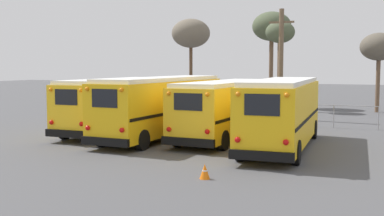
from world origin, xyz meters
TOP-DOWN VIEW (x-y plane):
  - ground_plane at (0.00, 0.00)m, footprint 160.00×160.00m
  - school_bus_0 at (-5.03, 0.65)m, footprint 2.62×9.55m
  - school_bus_1 at (-1.68, 0.02)m, footprint 2.89×10.96m
  - school_bus_2 at (1.68, 0.77)m, footprint 2.91×9.76m
  - school_bus_3 at (5.03, -1.15)m, footprint 2.95×10.01m
  - utility_pole at (2.31, 11.21)m, footprint 1.80×0.35m
  - bare_tree_0 at (-0.65, 20.90)m, footprint 3.57×3.57m
  - bare_tree_1 at (-8.66, 20.81)m, footprint 3.77×3.77m
  - bare_tree_2 at (0.85, 17.63)m, footprint 2.48×2.48m
  - bare_tree_3 at (8.68, 19.16)m, footprint 3.03×3.03m
  - fence_line at (-0.00, 7.48)m, footprint 18.13×0.06m
  - traffic_cone at (3.88, -8.18)m, footprint 0.36×0.36m

SIDE VIEW (x-z plane):
  - ground_plane at x=0.00m, z-range 0.00..0.00m
  - traffic_cone at x=3.88m, z-range 0.00..0.52m
  - fence_line at x=0.00m, z-range 0.28..1.70m
  - school_bus_2 at x=1.68m, z-range 0.13..3.17m
  - school_bus_0 at x=-5.03m, z-range 0.14..3.23m
  - school_bus_3 at x=5.03m, z-range 0.14..3.35m
  - school_bus_1 at x=-1.68m, z-range 0.14..3.37m
  - utility_pole at x=2.31m, z-range 0.11..7.98m
  - bare_tree_3 at x=8.68m, z-range 2.05..8.57m
  - bare_tree_2 at x=0.85m, z-range 2.58..10.18m
  - bare_tree_1 at x=-8.66m, z-range 2.74..11.16m
  - bare_tree_0 at x=-0.65m, z-range 2.94..11.73m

